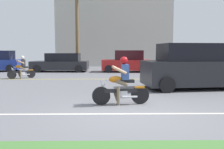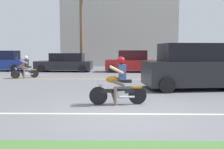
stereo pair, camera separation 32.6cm
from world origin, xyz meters
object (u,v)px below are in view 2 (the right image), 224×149
at_px(suv_nearby, 197,67).
at_px(parked_car_2, 131,62).
at_px(parked_car_1, 65,63).
at_px(parked_car_0, 1,61).
at_px(motorcyclist_distant, 25,69).
at_px(motorcyclist, 119,84).
at_px(parked_car_3, 194,63).

xyz_separation_m(suv_nearby, parked_car_2, (-2.37, 8.43, -0.18)).
bearing_deg(parked_car_2, parked_car_1, 176.83).
xyz_separation_m(parked_car_0, motorcyclist_distant, (3.92, -5.22, -0.19)).
xyz_separation_m(motorcyclist, parked_car_1, (-4.12, 11.96, 0.05)).
relative_size(parked_car_1, parked_car_3, 1.00).
height_order(parked_car_3, motorcyclist_distant, parked_car_3).
distance_m(parked_car_0, parked_car_1, 5.37).
xyz_separation_m(suv_nearby, parked_car_0, (-12.88, 9.19, -0.19)).
height_order(parked_car_1, parked_car_2, parked_car_2).
distance_m(parked_car_0, motorcyclist_distant, 6.53).
relative_size(motorcyclist, suv_nearby, 0.38).
xyz_separation_m(suv_nearby, parked_car_1, (-7.53, 8.72, -0.27)).
bearing_deg(motorcyclist_distant, parked_car_2, 34.14).
bearing_deg(parked_car_1, parked_car_2, -3.17).
distance_m(parked_car_1, motorcyclist_distant, 4.96).
relative_size(motorcyclist, motorcyclist_distant, 1.26).
distance_m(parked_car_1, parked_car_2, 5.17).
height_order(motorcyclist, motorcyclist_distant, motorcyclist).
distance_m(parked_car_2, motorcyclist_distant, 7.96).
bearing_deg(parked_car_0, motorcyclist, -52.70).
bearing_deg(parked_car_2, motorcyclist, -95.09).
relative_size(parked_car_0, parked_car_3, 0.95).
xyz_separation_m(parked_car_3, motorcyclist_distant, (-10.98, -2.93, -0.17)).
distance_m(motorcyclist, suv_nearby, 4.72).
bearing_deg(parked_car_1, parked_car_0, 175.00).
xyz_separation_m(parked_car_0, parked_car_1, (5.35, -0.47, -0.08)).
xyz_separation_m(motorcyclist, suv_nearby, (3.41, 3.24, 0.33)).
bearing_deg(parked_car_1, parked_car_3, -10.83).
bearing_deg(motorcyclist, parked_car_3, 61.79).
xyz_separation_m(motorcyclist, parked_car_3, (5.43, 10.13, 0.11)).
distance_m(suv_nearby, motorcyclist_distant, 9.81).
distance_m(suv_nearby, parked_car_3, 7.18).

